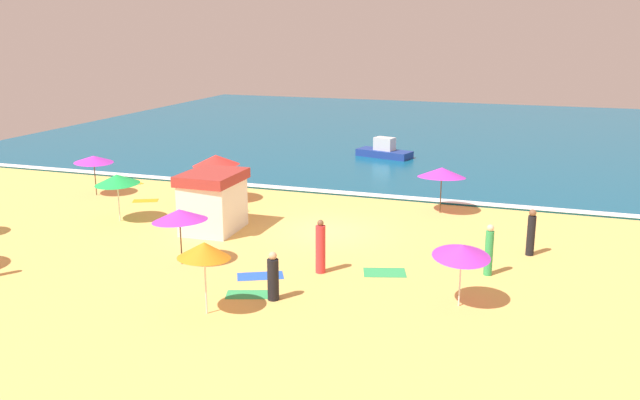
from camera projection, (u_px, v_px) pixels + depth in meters
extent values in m
plane|color=#EDBC60|center=(327.00, 231.00, 28.00)|extent=(60.00, 60.00, 0.00)
cube|color=#0F567A|center=(437.00, 133.00, 53.64)|extent=(60.00, 44.00, 0.10)
cube|color=white|center=(366.00, 194.00, 33.75)|extent=(57.00, 0.70, 0.01)
cube|color=white|center=(213.00, 206.00, 27.90)|extent=(2.14, 2.67, 2.08)
cube|color=#A5332D|center=(212.00, 177.00, 27.59)|extent=(2.20, 2.79, 0.42)
cylinder|color=silver|center=(118.00, 198.00, 29.25)|extent=(0.05, 0.05, 2.05)
cone|color=green|center=(117.00, 179.00, 29.03)|extent=(2.70, 2.70, 0.50)
cylinder|color=#4C3823|center=(95.00, 176.00, 33.77)|extent=(0.05, 0.05, 1.98)
cone|color=#B733C6|center=(94.00, 159.00, 33.55)|extent=(2.31, 2.30, 0.43)
cylinder|color=silver|center=(205.00, 279.00, 19.75)|extent=(0.05, 0.05, 2.19)
cone|color=orange|center=(204.00, 250.00, 19.52)|extent=(2.20, 2.21, 0.56)
cylinder|color=silver|center=(217.00, 179.00, 32.54)|extent=(0.05, 0.05, 2.26)
cone|color=red|center=(216.00, 160.00, 32.30)|extent=(3.14, 3.13, 0.62)
cylinder|color=#4C3823|center=(181.00, 238.00, 23.94)|extent=(0.05, 0.05, 1.99)
cone|color=#B733C6|center=(179.00, 215.00, 23.73)|extent=(2.63, 2.61, 0.55)
cylinder|color=#4C3823|center=(441.00, 191.00, 30.54)|extent=(0.05, 0.05, 2.07)
cone|color=#B733C6|center=(442.00, 172.00, 30.32)|extent=(2.36, 2.38, 0.60)
cylinder|color=silver|center=(460.00, 276.00, 20.32)|extent=(0.05, 0.05, 1.93)
cone|color=#B733C6|center=(462.00, 251.00, 20.12)|extent=(2.31, 2.33, 0.58)
cylinder|color=black|center=(531.00, 236.00, 24.93)|extent=(0.42, 0.42, 1.52)
sphere|color=brown|center=(533.00, 213.00, 24.71)|extent=(0.26, 0.26, 0.26)
cylinder|color=green|center=(489.00, 253.00, 22.92)|extent=(0.37, 0.37, 1.58)
sphere|color=beige|center=(490.00, 228.00, 22.69)|extent=(0.25, 0.25, 0.25)
cylinder|color=black|center=(273.00, 280.00, 20.87)|extent=(0.50, 0.50, 1.33)
sphere|color=#DBA884|center=(273.00, 256.00, 20.67)|extent=(0.26, 0.26, 0.26)
cube|color=orange|center=(234.00, 206.00, 30.69)|extent=(0.50, 0.50, 0.68)
sphere|color=#9E6B47|center=(234.00, 197.00, 30.58)|extent=(0.21, 0.21, 0.21)
cylinder|color=red|center=(320.00, 249.00, 23.14)|extent=(0.47, 0.47, 1.70)
sphere|color=brown|center=(320.00, 223.00, 22.90)|extent=(0.22, 0.22, 0.22)
cube|color=green|center=(251.00, 295.00, 21.41)|extent=(1.75, 1.22, 0.01)
cube|color=orange|center=(145.00, 201.00, 32.91)|extent=(1.36, 1.08, 0.01)
cube|color=orange|center=(128.00, 185.00, 36.23)|extent=(1.33, 1.63, 0.01)
cube|color=blue|center=(260.00, 276.00, 23.00)|extent=(1.76, 1.41, 0.01)
cube|color=green|center=(385.00, 273.00, 23.32)|extent=(1.68, 1.34, 0.01)
cube|color=navy|center=(384.00, 153.00, 43.36)|extent=(3.78, 2.23, 0.45)
cube|color=silver|center=(385.00, 144.00, 43.20)|extent=(1.41, 1.10, 0.82)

